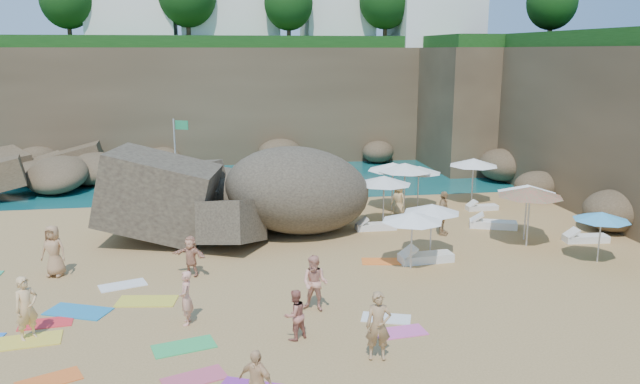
{
  "coord_description": "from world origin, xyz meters",
  "views": [
    {
      "loc": [
        -2.08,
        -22.25,
        7.83
      ],
      "look_at": [
        2.0,
        3.0,
        2.0
      ],
      "focal_mm": 35.0,
      "sensor_mm": 36.0,
      "label": 1
    }
  ],
  "objects": [
    {
      "name": "ground",
      "position": [
        0.0,
        0.0,
        0.0
      ],
      "size": [
        120.0,
        120.0,
        0.0
      ],
      "primitive_type": "plane",
      "color": "tan",
      "rests_on": "ground"
    },
    {
      "name": "seawater",
      "position": [
        0.0,
        30.0,
        0.0
      ],
      "size": [
        120.0,
        120.0,
        0.0
      ],
      "primitive_type": "plane",
      "color": "#0C4751",
      "rests_on": "ground"
    },
    {
      "name": "cliff_back",
      "position": [
        2.0,
        25.0,
        4.0
      ],
      "size": [
        44.0,
        8.0,
        8.0
      ],
      "primitive_type": "cube",
      "color": "brown",
      "rests_on": "ground"
    },
    {
      "name": "cliff_right",
      "position": [
        19.0,
        8.0,
        4.0
      ],
      "size": [
        8.0,
        30.0,
        8.0
      ],
      "primitive_type": "cube",
      "color": "brown",
      "rests_on": "ground"
    },
    {
      "name": "cliff_corner",
      "position": [
        17.0,
        20.0,
        4.0
      ],
      "size": [
        10.0,
        12.0,
        8.0
      ],
      "primitive_type": "cube",
      "color": "brown",
      "rests_on": "ground"
    },
    {
      "name": "rock_promontory",
      "position": [
        -11.0,
        16.0,
        0.0
      ],
      "size": [
        12.0,
        7.0,
        2.0
      ],
      "primitive_type": null,
      "color": "brown",
      "rests_on": "ground"
    },
    {
      "name": "clifftop_buildings",
      "position": [
        2.96,
        25.79,
        11.24
      ],
      "size": [
        28.48,
        9.48,
        7.0
      ],
      "color": "white",
      "rests_on": "cliff_back"
    },
    {
      "name": "marina_masts",
      "position": [
        -16.5,
        30.0,
        3.0
      ],
      "size": [
        3.1,
        0.1,
        6.0
      ],
      "color": "white",
      "rests_on": "ground"
    },
    {
      "name": "rock_outcrop",
      "position": [
        -1.33,
        5.04,
        0.0
      ],
      "size": [
        9.41,
        7.19,
        3.68
      ],
      "primitive_type": null,
      "rotation": [
        0.0,
        0.0,
        0.03
      ],
      "color": "brown",
      "rests_on": "ground"
    },
    {
      "name": "flag_pole",
      "position": [
        -4.36,
        11.78,
        2.72
      ],
      "size": [
        0.81,
        0.35,
        4.27
      ],
      "color": "silver",
      "rests_on": "ground"
    },
    {
      "name": "parasol_0",
      "position": [
        6.74,
        6.44,
        2.29
      ],
      "size": [
        2.64,
        2.64,
        2.5
      ],
      "color": "silver",
      "rests_on": "ground"
    },
    {
      "name": "parasol_1",
      "position": [
        2.25,
        10.49,
        2.08
      ],
      "size": [
        2.4,
        2.4,
        2.27
      ],
      "color": "silver",
      "rests_on": "ground"
    },
    {
      "name": "parasol_2",
      "position": [
        5.09,
        4.21,
        2.16
      ],
      "size": [
        2.49,
        2.49,
        2.36
      ],
      "color": "silver",
      "rests_on": "ground"
    },
    {
      "name": "parasol_3",
      "position": [
        6.32,
        7.09,
        2.22
      ],
      "size": [
        2.55,
        2.55,
        2.41
      ],
      "color": "silver",
      "rests_on": "ground"
    },
    {
      "name": "parasol_4",
      "position": [
        16.23,
        5.6,
        1.98
      ],
      "size": [
        2.28,
        2.28,
        2.16
      ],
      "color": "silver",
      "rests_on": "ground"
    },
    {
      "name": "parasol_5",
      "position": [
        7.72,
        7.29,
        1.98
      ],
      "size": [
        2.29,
        2.29,
        2.16
      ],
      "color": "silver",
      "rests_on": "ground"
    },
    {
      "name": "parasol_6",
      "position": [
        10.15,
        0.47,
        2.29
      ],
      "size": [
        2.63,
        2.63,
        2.49
      ],
      "color": "silver",
      "rests_on": "ground"
    },
    {
      "name": "parasol_7",
      "position": [
        10.8,
        7.74,
        2.19
      ],
      "size": [
        2.53,
        2.53,
        2.39
      ],
      "color": "silver",
      "rests_on": "ground"
    },
    {
      "name": "parasol_8",
      "position": [
        10.48,
        1.33,
        2.19
      ],
      "size": [
        2.52,
        2.52,
        2.38
      ],
      "color": "silver",
      "rests_on": "ground"
    },
    {
      "name": "parasol_9",
      "position": [
        4.67,
        -1.36,
        1.96
      ],
      "size": [
        2.26,
        2.26,
        2.14
      ],
      "color": "silver",
      "rests_on": "ground"
    },
    {
      "name": "parasol_10",
      "position": [
        11.85,
        -1.82,
        1.8
      ],
      "size": [
        2.08,
        2.08,
        1.96
      ],
      "color": "silver",
      "rests_on": "ground"
    },
    {
      "name": "parasol_11",
      "position": [
        5.85,
        -0.08,
        1.91
      ],
      "size": [
        2.2,
        2.2,
        2.08
      ],
      "color": "silver",
      "rests_on": "ground"
    },
    {
      "name": "lounger_0",
      "position": [
        3.17,
        9.77,
        0.14
      ],
      "size": [
        1.92,
        1.47,
        0.29
      ],
      "primitive_type": "cube",
      "rotation": [
        0.0,
        0.0,
        0.52
      ],
      "color": "silver",
      "rests_on": "ground"
    },
    {
      "name": "lounger_1",
      "position": [
        9.95,
        3.23,
        0.16
      ],
      "size": [
        2.17,
        1.37,
        0.32
      ],
      "primitive_type": "cube",
      "rotation": [
        0.0,
        0.0,
        -0.36
      ],
      "color": "white",
      "rests_on": "ground"
    },
    {
      "name": "lounger_2",
      "position": [
        10.78,
        6.37,
        0.12
      ],
      "size": [
        1.6,
        0.58,
        0.25
      ],
      "primitive_type": "cube",
      "rotation": [
        0.0,
        0.0,
        0.03
      ],
      "color": "white",
      "rests_on": "ground"
    },
    {
      "name": "lounger_3",
      "position": [
        4.66,
        3.81,
        0.14
      ],
      "size": [
        1.8,
        0.61,
        0.28
      ],
      "primitive_type": "cube",
      "rotation": [
        0.0,
        0.0,
        0.01
      ],
      "color": "white",
      "rests_on": "ground"
    },
    {
      "name": "lounger_4",
      "position": [
        12.89,
        0.63,
        0.14
      ],
      "size": [
        1.87,
        0.77,
        0.28
      ],
      "primitive_type": "cube",
      "rotation": [
        0.0,
        0.0,
        -0.09
      ],
      "color": "white",
      "rests_on": "ground"
    },
    {
      "name": "lounger_5",
      "position": [
        5.46,
        -0.73,
        0.16
      ],
      "size": [
        2.1,
        0.84,
        0.32
      ],
      "primitive_type": "cube",
      "rotation": [
        0.0,
        0.0,
        0.08
      ],
      "color": "silver",
      "rests_on": "ground"
    },
    {
      "name": "towel_1",
      "position": [
        -2.91,
        -8.13,
        0.01
      ],
      "size": [
        1.69,
        1.24,
        0.03
      ],
      "primitive_type": "cube",
      "rotation": [
        0.0,
        0.0,
        0.35
      ],
      "color": "#CB4E66",
      "rests_on": "ground"
    },
    {
      "name": "towel_2",
      "position": [
        -6.39,
        -7.67,
        0.01
      ],
      "size": [
        1.64,
        1.28,
        0.03
      ],
      "primitive_type": "cube",
      "rotation": [
        0.0,
        0.0,
        0.43
      ],
      "color": "orange",
      "rests_on": "ground"
    },
    {
      "name": "towel_3",
      "position": [
        -3.24,
        -6.37,
        0.01
      ],
      "size": [
        1.81,
        1.23,
        0.03
      ],
      "primitive_type": "cube",
      "rotation": [
        0.0,
        0.0,
        0.27
      ],
      "color": "green",
      "rests_on": "ground"
    },
    {
      "name": "towel_4",
      "position": [
        -7.55,
        -5.36,
        0.02
      ],
      "size": [
        1.95,
        1.17,
        0.03
      ],
      "primitive_type": "cube",
      "rotation": [
        0.0,
        0.0,
        0.14
      ],
      "color": "yellow",
      "rests_on": "ground"
    },
    {
      "name": "towel_5",
      "position": [
        -5.53,
        -1.45,
        0.01
      ],
      "size": [
        1.7,
        1.23,
        0.03
      ],
      "primitive_type": "cube",
      "rotation": [
        0.0,
        0.0,
        0.34
      ],
      "color": "white",
      "rests_on": "ground"
    },
    {
      "name": "towel_7",
      "position": [
        -7.32,
        -4.21,
        0.01
      ],
      "size": [
        1.55,
        0.88,
        0.03
      ],
      "primitive_type": "cube",
      "rotation": [
        0.0,
        0.0,
        0.09
      ],
      "color": "red",
      "rests_on": "ground"
    },
    {
      "name": "towel_8",
      "position": [
        -6.56,
        -3.5,
        0.02
      ],
      "size": [
        2.14,
        1.62,
        0.03
      ],
      "primitive_type": "cube",
      "rotation": [
        0.0,
        0.0,
        -0.4
      ],
      "color": "teal",
      "rests_on": "ground"
    },
    {
      "name": "towel_9",
      "position": [
        2.78,
        -6.45,
        0.01
      ],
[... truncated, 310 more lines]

